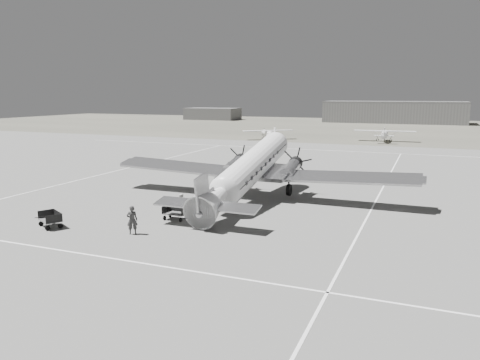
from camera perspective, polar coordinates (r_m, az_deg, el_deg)
name	(u,v)px	position (r m, az deg, el deg)	size (l,w,h in m)	color
ground	(217,204)	(38.59, -2.77, -2.91)	(260.00, 260.00, 0.00)	slate
taxi_line_near	(111,258)	(27.06, -15.48, -9.17)	(60.00, 0.15, 0.01)	white
taxi_line_right	(367,218)	(35.40, 15.20, -4.49)	(0.15, 80.00, 0.01)	white
taxi_line_left	(113,172)	(56.25, -15.24, 0.98)	(0.15, 60.00, 0.01)	white
taxi_line_horizon	(322,150)	(76.24, 9.97, 3.60)	(90.00, 0.15, 0.01)	white
grass_infield	(366,128)	(130.32, 15.15, 6.19)	(260.00, 90.00, 0.01)	#605D51
hangar_main	(394,112)	(154.53, 18.23, 7.88)	(42.00, 14.00, 6.60)	slate
shed_secondary	(213,114)	(165.16, -3.36, 8.06)	(18.00, 10.00, 4.00)	#525252
dc3_airliner	(249,171)	(38.74, 1.11, 1.10)	(27.43, 19.03, 5.22)	#A9A9AC
light_plane_left	(269,134)	(92.56, 3.54, 5.58)	(10.18, 8.26, 2.11)	white
light_plane_right	(384,135)	(92.70, 17.18, 5.23)	(11.41, 9.26, 2.37)	white
baggage_cart_near	(175,213)	(33.99, -7.91, -3.99)	(1.74, 1.22, 0.98)	#525252
baggage_cart_far	(50,220)	(34.27, -22.13, -4.50)	(1.86, 1.31, 1.05)	#525252
ground_crew	(132,220)	(30.92, -13.02, -4.76)	(0.69, 0.45, 1.88)	#303030
ramp_agent	(182,205)	(34.94, -7.08, -3.01)	(0.80, 0.63, 1.66)	silver
passenger	(201,198)	(36.82, -4.82, -2.17)	(0.87, 0.57, 1.78)	#B8B8B6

